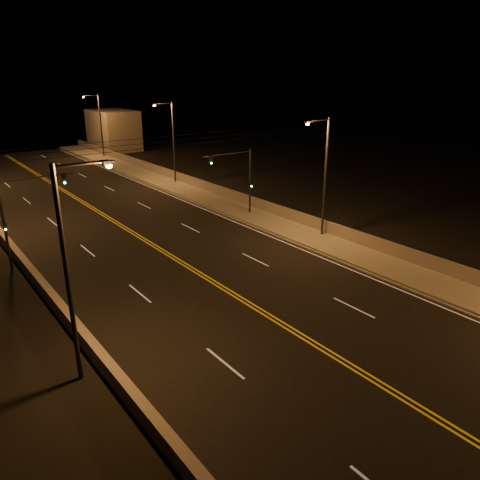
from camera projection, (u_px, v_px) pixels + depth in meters
road at (198, 273)px, 31.33m from camera, size 18.00×120.00×0.02m
sidewalk at (313, 238)px, 37.37m from camera, size 3.60×120.00×0.30m
curb at (296, 244)px, 36.34m from camera, size 0.14×120.00×0.15m
parapet_wall at (328, 227)px, 38.07m from camera, size 0.30×120.00×1.00m
jersey_barrier at (58, 306)px, 26.02m from camera, size 0.45×120.00×0.85m
distant_building_right at (113, 130)px, 79.80m from camera, size 6.00×10.00×6.57m
parapet_rail at (328, 221)px, 37.89m from camera, size 0.06×120.00×0.06m
lane_markings at (199, 273)px, 31.27m from camera, size 17.32×116.00×0.00m
streetlight_1 at (323, 171)px, 35.99m from camera, size 2.55×0.28×9.52m
streetlight_2 at (171, 138)px, 54.03m from camera, size 2.55×0.28×9.52m
streetlight_3 at (99, 122)px, 71.06m from camera, size 2.55×0.28×9.52m
streetlight_4 at (72, 262)px, 18.93m from camera, size 2.55×0.28×9.52m
traffic_signal_right at (241, 175)px, 42.04m from camera, size 5.11×0.31×6.19m
traffic_signal_left at (18, 211)px, 31.44m from camera, size 5.11×0.31×6.19m
overhead_wires at (130, 145)px, 35.97m from camera, size 22.00×0.03×0.83m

